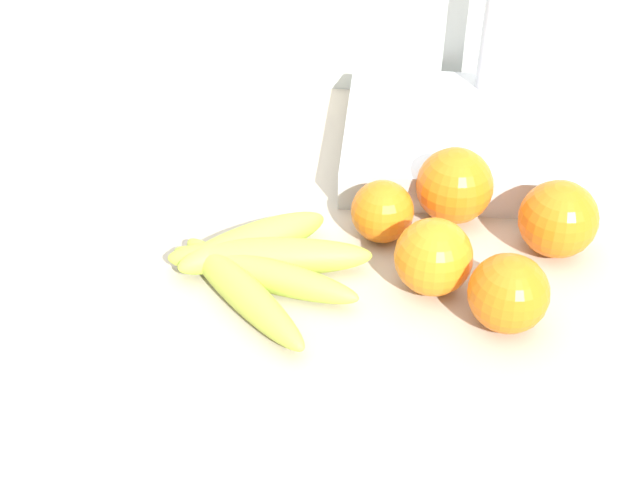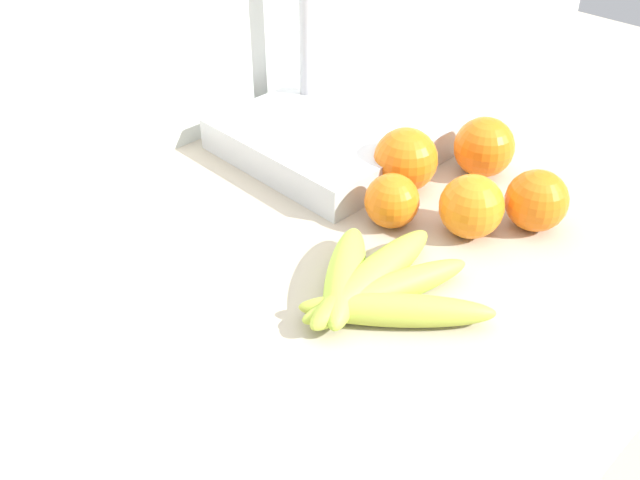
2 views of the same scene
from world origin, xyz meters
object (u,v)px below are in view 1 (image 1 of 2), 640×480
Objects in this scene: orange_center at (508,293)px; orange_back_right at (455,186)px; orange_back_left at (382,211)px; orange_front at (433,257)px; sink_basin at (487,135)px; orange_far_right at (558,219)px; banana_bunch at (258,264)px.

orange_back_right reaches higher than orange_center.
orange_back_right is at bearing 29.80° from orange_back_left.
orange_front is 0.27m from sink_basin.
orange_far_right reaches higher than orange_center.
orange_far_right is 1.08× the size of orange_center.
orange_back_right is at bearing 154.24° from orange_far_right.
orange_back_right is at bearing 32.43° from banana_bunch.
orange_center is at bearing -75.64° from orange_back_right.
sink_basin is (0.07, 0.26, -0.01)m from orange_front.
sink_basin is at bearing 106.59° from orange_far_right.
orange_back_left is 0.09m from orange_front.
orange_far_right is 0.15m from orange_front.
banana_bunch is at bearing 169.89° from orange_center.
banana_bunch is 0.23m from orange_back_right.
orange_back_left is 0.09m from orange_back_right.
orange_front is (-0.13, -0.07, -0.00)m from orange_far_right.
sink_basin is (0.24, 0.27, 0.01)m from banana_bunch.
banana_bunch is at bearing -165.98° from orange_far_right.
sink_basin is at bearing 74.81° from orange_front.
orange_front reaches higher than banana_bunch.
banana_bunch is at bearing -147.57° from orange_back_right.
orange_center reaches higher than orange_back_left.
orange_far_right is 0.20m from sink_basin.
orange_back_right is at bearing 104.36° from orange_center.
orange_front is at bearing 1.05° from banana_bunch.
banana_bunch is at bearing -178.95° from orange_front.
banana_bunch is 2.98× the size of orange_center.
orange_back_right is (-0.10, 0.05, 0.00)m from orange_far_right.
sink_basin is (0.00, 0.31, -0.01)m from orange_center.
orange_front is (0.05, -0.08, 0.00)m from orange_back_left.
sink_basin is (0.12, 0.19, -0.01)m from orange_back_left.
orange_far_right is at bearing -1.99° from orange_back_left.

